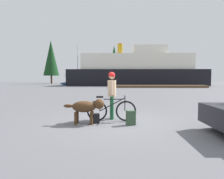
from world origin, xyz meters
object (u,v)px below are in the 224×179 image
(bicycle, at_px, (111,110))
(sailboat_moored, at_px, (78,83))
(backpack, at_px, (131,118))
(person_cyclist, at_px, (112,91))
(handbag_pannier, at_px, (95,118))
(ferry_boat, at_px, (136,71))
(dog, at_px, (87,107))

(bicycle, relative_size, sailboat_moored, 0.20)
(bicycle, bearing_deg, backpack, -39.29)
(person_cyclist, distance_m, sailboat_moored, 32.38)
(handbag_pannier, relative_size, ferry_boat, 0.01)
(backpack, bearing_deg, sailboat_moored, 104.25)
(dog, bearing_deg, backpack, -3.83)
(handbag_pannier, height_order, sailboat_moored, sailboat_moored)
(backpack, xyz_separation_m, ferry_boat, (3.93, 35.05, 2.93))
(bicycle, xyz_separation_m, backpack, (0.66, -0.54, -0.16))
(handbag_pannier, relative_size, sailboat_moored, 0.04)
(person_cyclist, xyz_separation_m, backpack, (0.64, -0.94, -0.83))
(person_cyclist, xyz_separation_m, sailboat_moored, (-7.59, 31.47, -0.57))
(backpack, relative_size, handbag_pannier, 1.46)
(backpack, height_order, ferry_boat, ferry_boat)
(bicycle, xyz_separation_m, dog, (-0.81, -0.44, 0.18))
(dog, bearing_deg, bicycle, 28.67)
(sailboat_moored, bearing_deg, bicycle, -76.64)
(person_cyclist, xyz_separation_m, ferry_boat, (4.57, 34.11, 2.10))
(handbag_pannier, bearing_deg, bicycle, 29.30)
(person_cyclist, bearing_deg, dog, -134.41)
(person_cyclist, distance_m, backpack, 1.41)
(dog, bearing_deg, handbag_pannier, 27.26)
(dog, distance_m, backpack, 1.50)
(person_cyclist, xyz_separation_m, handbag_pannier, (-0.57, -0.71, -0.91))
(ferry_boat, height_order, sailboat_moored, ferry_boat)
(backpack, bearing_deg, ferry_boat, 83.61)
(backpack, relative_size, ferry_boat, 0.02)
(ferry_boat, bearing_deg, backpack, -96.39)
(person_cyclist, relative_size, sailboat_moored, 0.20)
(person_cyclist, bearing_deg, handbag_pannier, -128.82)
(person_cyclist, relative_size, handbag_pannier, 5.44)
(dog, xyz_separation_m, sailboat_moored, (-6.77, 32.31, -0.07))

